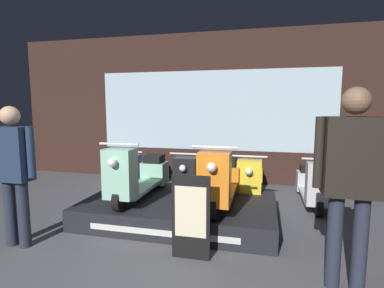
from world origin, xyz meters
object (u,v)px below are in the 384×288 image
at_px(scooter_backrow_0, 142,175).
at_px(person_right_browsing, 352,171).
at_px(scooter_display_left, 138,175).
at_px(person_left_browsing, 13,166).
at_px(scooter_display_right, 221,180).
at_px(price_sign_board, 191,217).
at_px(scooter_backrow_2, 251,181).
at_px(scooter_backrow_1, 194,178).
at_px(scooter_backrow_3, 313,184).

height_order(scooter_backrow_0, person_right_browsing, person_right_browsing).
bearing_deg(scooter_display_left, person_left_browsing, -130.56).
bearing_deg(scooter_display_right, scooter_display_left, 180.00).
height_order(scooter_backrow_0, price_sign_board, price_sign_board).
relative_size(scooter_display_left, person_left_browsing, 1.00).
distance_m(scooter_display_right, scooter_backrow_2, 1.34).
bearing_deg(scooter_backrow_1, scooter_backrow_0, 180.00).
bearing_deg(person_right_browsing, scooter_display_left, 154.82).
xyz_separation_m(scooter_display_left, scooter_backrow_1, (0.53, 1.26, -0.30)).
height_order(scooter_display_left, scooter_backrow_3, scooter_display_left).
xyz_separation_m(scooter_display_right, person_left_browsing, (-2.23, -1.18, 0.32)).
bearing_deg(scooter_display_left, scooter_backrow_0, 111.62).
bearing_deg(person_left_browsing, price_sign_board, 5.23).
relative_size(scooter_display_right, scooter_backrow_2, 1.00).
bearing_deg(scooter_display_right, scooter_backrow_0, 143.62).
bearing_deg(scooter_backrow_1, price_sign_board, -77.34).
distance_m(scooter_display_right, price_sign_board, 1.03).
distance_m(scooter_backrow_0, scooter_backrow_1, 1.03).
distance_m(scooter_display_left, person_right_browsing, 2.82).
relative_size(scooter_display_right, person_right_browsing, 0.92).
bearing_deg(price_sign_board, person_right_browsing, -7.24).
bearing_deg(price_sign_board, scooter_display_left, 136.19).
bearing_deg(person_left_browsing, scooter_display_left, 49.44).
height_order(scooter_backrow_2, person_left_browsing, person_left_browsing).
distance_m(scooter_display_left, scooter_display_right, 1.21).
bearing_deg(person_right_browsing, scooter_backrow_0, 140.95).
bearing_deg(scooter_display_right, price_sign_board, -100.09).
distance_m(scooter_backrow_3, price_sign_board, 2.75).
xyz_separation_m(scooter_display_left, scooter_display_right, (1.21, 0.00, 0.00)).
relative_size(scooter_backrow_3, price_sign_board, 1.79).
distance_m(scooter_backrow_2, price_sign_board, 2.32).
height_order(scooter_display_left, scooter_display_right, same).
bearing_deg(price_sign_board, person_left_browsing, -174.77).
relative_size(scooter_display_right, scooter_backrow_1, 1.00).
xyz_separation_m(scooter_backrow_3, price_sign_board, (-1.55, -2.26, 0.12)).
xyz_separation_m(scooter_display_left, price_sign_board, (1.04, -1.00, -0.17)).
xyz_separation_m(scooter_backrow_0, scooter_backrow_2, (2.06, 0.00, 0.00)).
height_order(scooter_backrow_0, scooter_backrow_3, same).
relative_size(scooter_display_left, price_sign_board, 1.79).
relative_size(scooter_display_left, scooter_display_right, 1.00).
bearing_deg(scooter_display_left, scooter_backrow_3, 26.00).
bearing_deg(scooter_backrow_0, scooter_backrow_2, 0.00).
height_order(scooter_backrow_2, price_sign_board, price_sign_board).
height_order(scooter_backrow_2, person_right_browsing, person_right_browsing).
bearing_deg(scooter_backrow_2, scooter_backrow_0, 180.00).
bearing_deg(person_left_browsing, scooter_backrow_0, 78.19).
distance_m(scooter_backrow_1, price_sign_board, 2.32).
relative_size(scooter_backrow_0, price_sign_board, 1.79).
relative_size(scooter_backrow_2, scooter_backrow_3, 1.00).
bearing_deg(scooter_backrow_2, person_left_browsing, -136.44).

